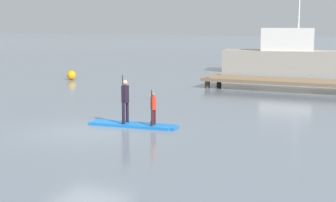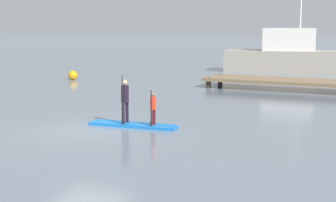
{
  "view_description": "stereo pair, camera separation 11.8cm",
  "coord_description": "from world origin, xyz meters",
  "px_view_note": "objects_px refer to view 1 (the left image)",
  "views": [
    {
      "loc": [
        9.71,
        -14.61,
        3.68
      ],
      "look_at": [
        1.39,
        3.41,
        0.67
      ],
      "focal_mm": 56.2,
      "sensor_mm": 36.0,
      "label": 1
    },
    {
      "loc": [
        9.82,
        -14.56,
        3.68
      ],
      "look_at": [
        1.39,
        3.41,
        0.67
      ],
      "focal_mm": 56.2,
      "sensor_mm": 36.0,
      "label": 2
    }
  ],
  "objects_px": {
    "paddler_adult": "(125,99)",
    "paddler_child_solo": "(153,107)",
    "fishing_boat_green_midground": "(290,56)",
    "paddleboard_near": "(133,125)",
    "mooring_buoy_near": "(71,75)"
  },
  "relations": [
    {
      "from": "paddleboard_near",
      "to": "mooring_buoy_near",
      "type": "height_order",
      "value": "mooring_buoy_near"
    },
    {
      "from": "fishing_boat_green_midground",
      "to": "mooring_buoy_near",
      "type": "distance_m",
      "value": 15.95
    },
    {
      "from": "paddler_adult",
      "to": "mooring_buoy_near",
      "type": "height_order",
      "value": "paddler_adult"
    },
    {
      "from": "paddler_child_solo",
      "to": "mooring_buoy_near",
      "type": "relative_size",
      "value": 2.14
    },
    {
      "from": "paddler_child_solo",
      "to": "mooring_buoy_near",
      "type": "bearing_deg",
      "value": 135.04
    },
    {
      "from": "paddler_adult",
      "to": "fishing_boat_green_midground",
      "type": "bearing_deg",
      "value": 87.35
    },
    {
      "from": "paddler_adult",
      "to": "paddler_child_solo",
      "type": "bearing_deg",
      "value": 4.46
    },
    {
      "from": "paddler_adult",
      "to": "mooring_buoy_near",
      "type": "bearing_deg",
      "value": 132.06
    },
    {
      "from": "paddler_child_solo",
      "to": "fishing_boat_green_midground",
      "type": "bearing_deg",
      "value": 90.05
    },
    {
      "from": "paddler_adult",
      "to": "paddler_child_solo",
      "type": "height_order",
      "value": "paddler_adult"
    },
    {
      "from": "paddleboard_near",
      "to": "paddler_child_solo",
      "type": "bearing_deg",
      "value": 3.82
    },
    {
      "from": "paddleboard_near",
      "to": "paddler_adult",
      "type": "xyz_separation_m",
      "value": [
        -0.3,
        -0.03,
        0.93
      ]
    },
    {
      "from": "paddleboard_near",
      "to": "fishing_boat_green_midground",
      "type": "distance_m",
      "value": 22.61
    },
    {
      "from": "fishing_boat_green_midground",
      "to": "paddleboard_near",
      "type": "bearing_deg",
      "value": -91.89
    },
    {
      "from": "paddler_child_solo",
      "to": "mooring_buoy_near",
      "type": "distance_m",
      "value": 16.26
    }
  ]
}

